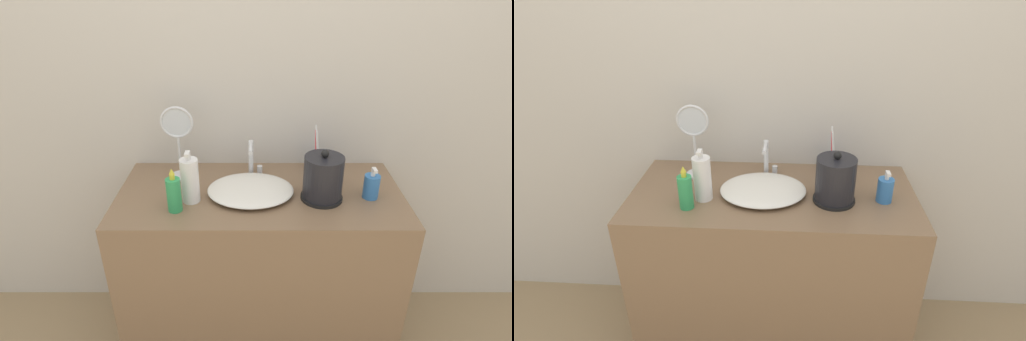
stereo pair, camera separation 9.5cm
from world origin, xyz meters
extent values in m
cube|color=beige|center=(0.00, 0.56, 1.30)|extent=(6.00, 0.04, 2.60)
cube|color=brown|center=(0.00, 0.27, 0.41)|extent=(1.18, 0.54, 0.82)
ellipsoid|color=silver|center=(-0.04, 0.25, 0.84)|extent=(0.35, 0.29, 0.04)
cylinder|color=silver|center=(-0.04, 0.43, 0.91)|extent=(0.02, 0.02, 0.16)
cylinder|color=silver|center=(-0.04, 0.38, 0.98)|extent=(0.02, 0.11, 0.02)
cylinder|color=silver|center=(0.00, 0.43, 0.84)|extent=(0.02, 0.02, 0.04)
cylinder|color=black|center=(0.25, 0.22, 0.83)|extent=(0.17, 0.17, 0.01)
cylinder|color=black|center=(0.25, 0.22, 0.92)|extent=(0.16, 0.16, 0.18)
sphere|color=black|center=(0.25, 0.22, 1.02)|extent=(0.03, 0.03, 0.03)
cylinder|color=#2D519E|center=(0.26, 0.46, 0.87)|extent=(0.06, 0.06, 0.10)
cylinder|color=#E5333F|center=(0.25, 0.46, 0.94)|extent=(0.01, 0.03, 0.16)
cylinder|color=white|center=(0.26, 0.45, 0.94)|extent=(0.02, 0.01, 0.16)
cylinder|color=white|center=(0.25, 0.45, 0.96)|extent=(0.02, 0.02, 0.19)
cylinder|color=white|center=(-0.27, 0.20, 0.92)|extent=(0.07, 0.07, 0.18)
cylinder|color=white|center=(-0.27, 0.20, 1.02)|extent=(0.02, 0.02, 0.02)
cube|color=white|center=(-0.27, 0.19, 1.04)|extent=(0.02, 0.04, 0.01)
cylinder|color=#3370B7|center=(0.45, 0.23, 0.87)|extent=(0.06, 0.06, 0.10)
cylinder|color=white|center=(0.45, 0.23, 0.94)|extent=(0.02, 0.02, 0.02)
cube|color=white|center=(0.45, 0.22, 0.95)|extent=(0.02, 0.03, 0.01)
cylinder|color=#2D9956|center=(-0.33, 0.13, 0.89)|extent=(0.06, 0.06, 0.14)
cylinder|color=gold|center=(-0.33, 0.13, 0.97)|extent=(0.02, 0.02, 0.02)
cone|color=gold|center=(-0.33, 0.13, 0.99)|extent=(0.02, 0.02, 0.02)
cylinder|color=silver|center=(-0.35, 0.40, 0.83)|extent=(0.10, 0.10, 0.01)
cylinder|color=silver|center=(-0.35, 0.40, 0.93)|extent=(0.01, 0.01, 0.18)
torus|color=silver|center=(-0.35, 0.40, 1.08)|extent=(0.14, 0.01, 0.14)
cylinder|color=silver|center=(-0.35, 0.40, 1.08)|extent=(0.12, 0.00, 0.12)
camera|label=1|loc=(-0.02, -1.16, 1.66)|focal=28.00mm
camera|label=2|loc=(0.08, -1.16, 1.66)|focal=28.00mm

